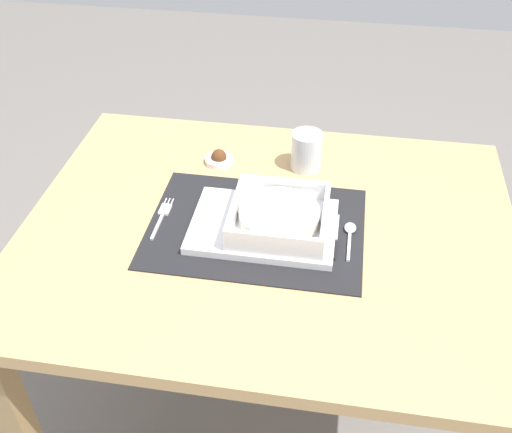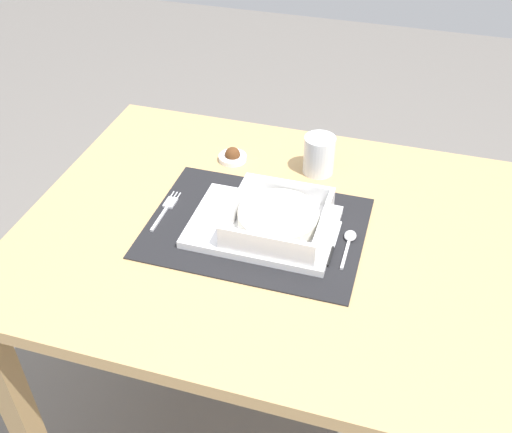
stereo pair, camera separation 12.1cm
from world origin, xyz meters
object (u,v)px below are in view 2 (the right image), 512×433
at_px(spoon, 349,240).
at_px(butter_knife, 331,246).
at_px(condiment_saucer, 233,156).
at_px(fork, 167,207).
at_px(porridge_bowl, 278,219).
at_px(drinking_glass, 319,157).
at_px(dining_table, 268,261).

relative_size(spoon, butter_knife, 0.82).
bearing_deg(spoon, condiment_saucer, 143.67).
xyz_separation_m(fork, butter_knife, (0.36, -0.02, 0.00)).
bearing_deg(porridge_bowl, drinking_glass, 82.88).
relative_size(fork, butter_knife, 1.00).
distance_m(dining_table, spoon, 0.19).
bearing_deg(fork, dining_table, 1.39).
bearing_deg(porridge_bowl, dining_table, 148.50).
bearing_deg(condiment_saucer, dining_table, -55.46).
height_order(porridge_bowl, fork, porridge_bowl).
bearing_deg(fork, drinking_glass, 40.55).
bearing_deg(dining_table, spoon, 0.69).
relative_size(drinking_glass, condiment_saucer, 1.36).
bearing_deg(dining_table, condiment_saucer, 124.54).
height_order(spoon, condiment_saucer, condiment_saucer).
xyz_separation_m(porridge_bowl, drinking_glass, (0.03, 0.24, 0.00)).
bearing_deg(spoon, fork, 178.73).
xyz_separation_m(butter_knife, drinking_glass, (-0.08, 0.25, 0.03)).
distance_m(dining_table, condiment_saucer, 0.28).
height_order(butter_knife, condiment_saucer, condiment_saucer).
height_order(fork, spoon, spoon).
xyz_separation_m(spoon, drinking_glass, (-0.11, 0.23, 0.03)).
height_order(porridge_bowl, butter_knife, porridge_bowl).
xyz_separation_m(fork, condiment_saucer, (0.07, 0.22, 0.00)).
relative_size(dining_table, porridge_bowl, 5.32).
bearing_deg(spoon, dining_table, 178.70).
height_order(dining_table, butter_knife, butter_knife).
bearing_deg(porridge_bowl, spoon, 6.57).
relative_size(butter_knife, drinking_glass, 1.52).
height_order(dining_table, porridge_bowl, porridge_bowl).
bearing_deg(condiment_saucer, fork, -108.51).
distance_m(porridge_bowl, drinking_glass, 0.24).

